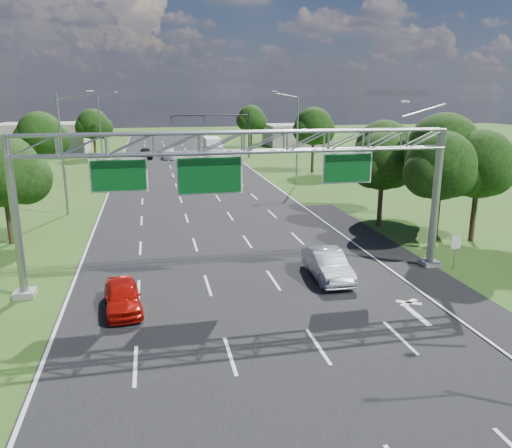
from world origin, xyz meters
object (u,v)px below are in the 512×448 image
object	(u,v)px
sign_gantry	(245,154)
box_truck	(213,148)
traffic_signal	(227,125)
regulatory_sign	(456,245)
red_coupe	(122,296)
silver_sedan	(327,265)

from	to	relation	value
sign_gantry	box_truck	size ratio (longest dim) A/B	2.88
traffic_signal	box_truck	bearing A→B (deg)	159.10
regulatory_sign	red_coupe	bearing A→B (deg)	-174.71
red_coupe	silver_sedan	distance (m)	11.04
regulatory_sign	traffic_signal	world-z (taller)	traffic_signal
sign_gantry	box_truck	xyz separation A→B (m)	(4.98, 53.83, -5.41)
regulatory_sign	silver_sedan	xyz separation A→B (m)	(-7.61, 0.28, -0.72)
traffic_signal	silver_sedan	size ratio (longest dim) A/B	2.54
red_coupe	box_truck	world-z (taller)	box_truck
red_coupe	silver_sedan	bearing A→B (deg)	4.27
red_coupe	silver_sedan	size ratio (longest dim) A/B	0.85
traffic_signal	red_coupe	size ratio (longest dim) A/B	2.99
sign_gantry	silver_sedan	size ratio (longest dim) A/B	4.88
sign_gantry	regulatory_sign	world-z (taller)	sign_gantry
traffic_signal	red_coupe	xyz separation A→B (m)	(-13.55, -55.73, -4.47)
red_coupe	box_truck	xyz separation A→B (m)	(11.37, 56.56, 0.78)
sign_gantry	red_coupe	xyz separation A→B (m)	(-6.40, -2.73, -6.20)
sign_gantry	traffic_signal	xyz separation A→B (m)	(7.15, 53.00, -1.72)
sign_gantry	regulatory_sign	distance (m)	13.25
silver_sedan	box_truck	bearing A→B (deg)	90.87
red_coupe	box_truck	distance (m)	57.70
regulatory_sign	traffic_signal	distance (m)	54.37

